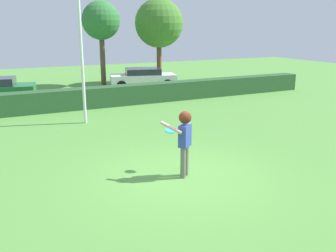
% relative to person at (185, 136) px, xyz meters
% --- Properties ---
extents(ground_plane, '(60.00, 60.00, 0.00)m').
position_rel_person_xyz_m(ground_plane, '(-0.11, 0.06, -1.13)').
color(ground_plane, '#528E3D').
extents(person, '(0.81, 0.55, 1.79)m').
position_rel_person_xyz_m(person, '(0.00, 0.00, 0.00)').
color(person, '#676759').
rests_on(person, ground).
extents(frisbee, '(0.27, 0.26, 0.11)m').
position_rel_person_xyz_m(frisbee, '(-0.12, 0.62, -0.00)').
color(frisbee, '#268CE5').
extents(lamppost, '(0.24, 0.24, 7.13)m').
position_rel_person_xyz_m(lamppost, '(-0.97, 6.79, 2.76)').
color(lamppost, silver).
rests_on(lamppost, ground).
extents(hedge_row, '(26.13, 0.90, 0.98)m').
position_rel_person_xyz_m(hedge_row, '(-0.11, 9.65, -0.64)').
color(hedge_row, '#274F29').
rests_on(hedge_row, ground).
extents(parked_car_white, '(4.49, 2.69, 1.25)m').
position_rel_person_xyz_m(parked_car_white, '(4.71, 14.31, -0.44)').
color(parked_car_white, white).
rests_on(parked_car_white, ground).
extents(birch_tree, '(2.50, 2.50, 5.51)m').
position_rel_person_xyz_m(birch_tree, '(2.63, 16.29, 3.07)').
color(birch_tree, brown).
rests_on(birch_tree, ground).
extents(maple_tree, '(3.28, 3.28, 5.73)m').
position_rel_person_xyz_m(maple_tree, '(6.46, 15.59, 2.93)').
color(maple_tree, brown).
rests_on(maple_tree, ground).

